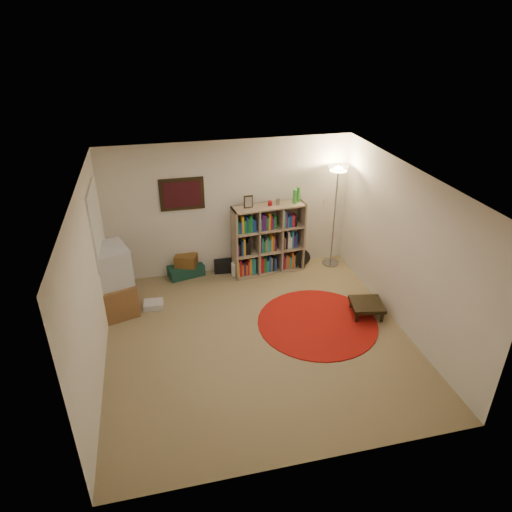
{
  "coord_description": "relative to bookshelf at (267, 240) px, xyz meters",
  "views": [
    {
      "loc": [
        -1.3,
        -5.41,
        4.36
      ],
      "look_at": [
        0.1,
        0.6,
        1.1
      ],
      "focal_mm": 32.0,
      "sensor_mm": 36.0,
      "label": 1
    }
  ],
  "objects": [
    {
      "name": "room",
      "position": [
        -0.7,
        -1.95,
        0.61
      ],
      "size": [
        4.54,
        4.54,
        2.54
      ],
      "color": "olive",
      "rests_on": "ground"
    },
    {
      "name": "bookshelf",
      "position": [
        0.0,
        0.0,
        0.0
      ],
      "size": [
        1.37,
        0.5,
        1.61
      ],
      "rotation": [
        0.0,
        0.0,
        0.09
      ],
      "color": "#8F795F",
      "rests_on": "ground"
    },
    {
      "name": "floor_lamp",
      "position": [
        1.29,
        -0.02,
        1.0
      ],
      "size": [
        0.44,
        0.44,
        1.98
      ],
      "rotation": [
        0.0,
        0.0,
        -0.18
      ],
      "color": "gray",
      "rests_on": "ground"
    },
    {
      "name": "floor_fan",
      "position": [
        0.68,
        -0.04,
        -0.45
      ],
      "size": [
        0.34,
        0.18,
        0.39
      ],
      "rotation": [
        0.0,
        0.0,
        0.01
      ],
      "color": "black",
      "rests_on": "ground"
    },
    {
      "name": "tv_stand",
      "position": [
        -2.77,
        -0.71,
        -0.09
      ],
      "size": [
        0.76,
        0.92,
        1.16
      ],
      "rotation": [
        0.0,
        0.0,
        0.3
      ],
      "color": "brown",
      "rests_on": "ground"
    },
    {
      "name": "dvd_box",
      "position": [
        -2.17,
        -0.78,
        -0.6
      ],
      "size": [
        0.33,
        0.28,
        0.1
      ],
      "rotation": [
        0.0,
        0.0,
        -0.07
      ],
      "color": "silver",
      "rests_on": "ground"
    },
    {
      "name": "suitcase",
      "position": [
        -1.54,
        0.21,
        -0.54
      ],
      "size": [
        0.73,
        0.56,
        0.21
      ],
      "rotation": [
        0.0,
        0.0,
        0.23
      ],
      "color": "#153A2E",
      "rests_on": "ground"
    },
    {
      "name": "wicker_basket",
      "position": [
        -1.52,
        0.17,
        -0.33
      ],
      "size": [
        0.46,
        0.4,
        0.22
      ],
      "rotation": [
        0.0,
        0.0,
        -0.36
      ],
      "color": "brown",
      "rests_on": "suitcase"
    },
    {
      "name": "duffel_bag",
      "position": [
        -0.82,
        0.2,
        -0.53
      ],
      "size": [
        0.36,
        0.31,
        0.24
      ],
      "rotation": [
        0.0,
        0.0,
        -0.07
      ],
      "color": "black",
      "rests_on": "ground"
    },
    {
      "name": "paper_towel",
      "position": [
        -0.64,
        -0.04,
        -0.52
      ],
      "size": [
        0.16,
        0.16,
        0.27
      ],
      "rotation": [
        0.0,
        0.0,
        -0.3
      ],
      "color": "white",
      "rests_on": "ground"
    },
    {
      "name": "red_rug",
      "position": [
        0.37,
        -1.83,
        -0.64
      ],
      "size": [
        1.92,
        1.92,
        0.02
      ],
      "color": "maroon",
      "rests_on": "ground"
    },
    {
      "name": "side_table",
      "position": [
        1.22,
        -1.79,
        -0.45
      ],
      "size": [
        0.59,
        0.59,
        0.23
      ],
      "rotation": [
        0.0,
        0.0,
        -0.18
      ],
      "color": "black",
      "rests_on": "ground"
    }
  ]
}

